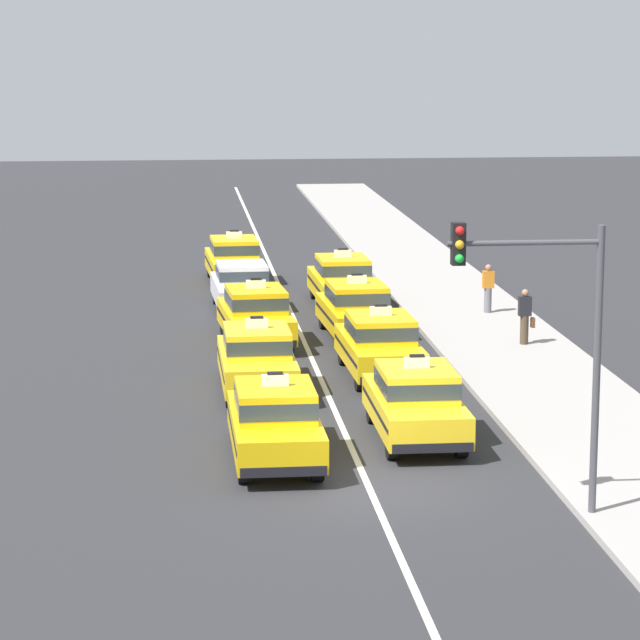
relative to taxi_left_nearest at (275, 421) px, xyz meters
The scene contains 15 objects.
ground_plane 2.79m from the taxi_left_nearest, 49.37° to the right, with size 160.00×160.00×0.00m, color #2B2B2D.
lane_stripe_left_right 18.09m from the taxi_left_nearest, 84.52° to the left, with size 0.14×80.00×0.01m, color silver.
sidewalk_curb 14.93m from the taxi_left_nearest, 60.58° to the left, with size 4.00×90.00×0.15m, color #9E9993.
taxi_left_nearest is the anchor object (origin of this frame).
taxi_left_second 6.32m from the taxi_left_nearest, 90.13° to the left, with size 1.85×4.57×1.96m.
taxi_left_third 12.31m from the taxi_left_nearest, 88.60° to the left, with size 2.11×4.67×1.96m.
sedan_left_fourth 17.63m from the taxi_left_nearest, 89.50° to the left, with size 1.92×4.36×1.58m.
taxi_left_fifth 23.19m from the taxi_left_nearest, 89.64° to the left, with size 2.01×4.63×1.96m.
taxi_right_nearest 3.52m from the taxi_left_nearest, 23.77° to the left, with size 1.83×4.56×1.96m.
taxi_right_second 8.37m from the taxi_left_nearest, 66.83° to the left, with size 1.92×4.60×1.96m.
taxi_right_third 13.26m from the taxi_left_nearest, 75.56° to the left, with size 2.00×4.63×1.96m.
taxi_right_fourth 18.51m from the taxi_left_nearest, 79.10° to the left, with size 1.93×4.60×1.96m.
pedestrian_near_crosswalk 17.66m from the taxi_left_nearest, 63.47° to the left, with size 0.36×0.24×1.55m.
pedestrian_mid_block 13.38m from the taxi_left_nearest, 53.81° to the left, with size 0.47×0.24×1.59m.
traffic_light_pole 7.06m from the taxi_left_nearest, 44.01° to the right, with size 2.87×0.33×5.58m.
Camera 1 is at (-3.82, -28.57, 8.86)m, focal length 84.64 mm.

